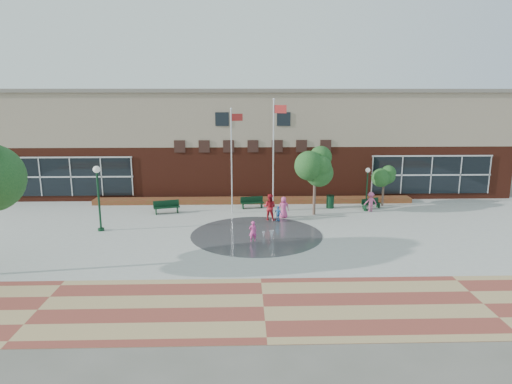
{
  "coord_description": "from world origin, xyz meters",
  "views": [
    {
      "loc": [
        -0.85,
        -24.87,
        8.97
      ],
      "look_at": [
        0.0,
        4.0,
        2.6
      ],
      "focal_mm": 32.0,
      "sensor_mm": 36.0,
      "label": 1
    }
  ],
  "objects_px": {
    "trash_can": "(330,202)",
    "child_splash": "(253,232)",
    "flagpole_right": "(274,149)",
    "bench_left": "(167,209)",
    "flagpole_left": "(232,156)"
  },
  "relations": [
    {
      "from": "flagpole_left",
      "to": "child_splash",
      "type": "relative_size",
      "value": 6.0
    },
    {
      "from": "flagpole_right",
      "to": "trash_can",
      "type": "distance_m",
      "value": 6.21
    },
    {
      "from": "flagpole_right",
      "to": "child_splash",
      "type": "xyz_separation_m",
      "value": [
        -1.76,
        -7.35,
        -4.1
      ]
    },
    {
      "from": "flagpole_left",
      "to": "trash_can",
      "type": "distance_m",
      "value": 8.63
    },
    {
      "from": "flagpole_left",
      "to": "bench_left",
      "type": "bearing_deg",
      "value": 171.34
    },
    {
      "from": "bench_left",
      "to": "flagpole_right",
      "type": "bearing_deg",
      "value": -12.89
    },
    {
      "from": "bench_left",
      "to": "child_splash",
      "type": "distance_m",
      "value": 9.32
    },
    {
      "from": "flagpole_right",
      "to": "trash_can",
      "type": "height_order",
      "value": "flagpole_right"
    },
    {
      "from": "bench_left",
      "to": "trash_can",
      "type": "height_order",
      "value": "trash_can"
    },
    {
      "from": "child_splash",
      "to": "flagpole_left",
      "type": "bearing_deg",
      "value": -89.69
    },
    {
      "from": "child_splash",
      "to": "bench_left",
      "type": "bearing_deg",
      "value": -58.29
    },
    {
      "from": "flagpole_left",
      "to": "flagpole_right",
      "type": "xyz_separation_m",
      "value": [
        3.13,
        0.56,
        0.39
      ]
    },
    {
      "from": "trash_can",
      "to": "child_splash",
      "type": "xyz_separation_m",
      "value": [
        -6.26,
        -8.05,
        0.12
      ]
    },
    {
      "from": "trash_can",
      "to": "child_splash",
      "type": "distance_m",
      "value": 10.2
    },
    {
      "from": "flagpole_left",
      "to": "bench_left",
      "type": "xyz_separation_m",
      "value": [
        -4.96,
        0.05,
        -4.05
      ]
    }
  ]
}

